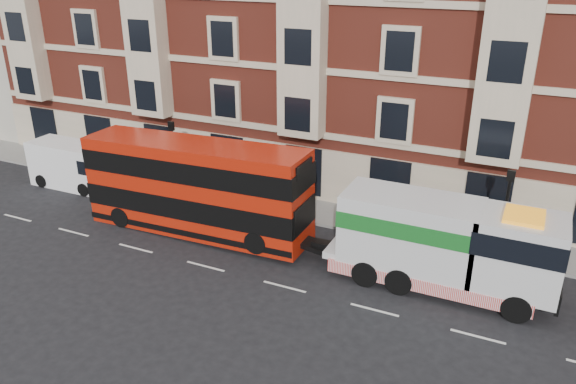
% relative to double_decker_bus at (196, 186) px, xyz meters
% --- Properties ---
extents(ground, '(120.00, 120.00, 0.00)m').
position_rel_double_decker_bus_xyz_m(ground, '(2.21, -2.81, -2.52)').
color(ground, black).
rests_on(ground, ground).
extents(sidewalk, '(90.00, 3.00, 0.15)m').
position_rel_double_decker_bus_xyz_m(sidewalk, '(2.21, 4.69, -2.45)').
color(sidewalk, slate).
rests_on(sidewalk, ground).
extents(victorian_terrace, '(45.00, 12.00, 20.40)m').
position_rel_double_decker_bus_xyz_m(victorian_terrace, '(2.71, 12.19, 7.54)').
color(victorian_terrace, maroon).
rests_on(victorian_terrace, ground).
extents(lamp_post_west, '(0.35, 0.15, 4.35)m').
position_rel_double_decker_bus_xyz_m(lamp_post_west, '(-3.79, 3.39, 0.15)').
color(lamp_post_west, black).
rests_on(lamp_post_west, sidewalk).
extents(lamp_post_east, '(0.35, 0.15, 4.35)m').
position_rel_double_decker_bus_xyz_m(lamp_post_east, '(14.21, 3.39, 0.15)').
color(lamp_post_east, black).
rests_on(lamp_post_east, sidewalk).
extents(double_decker_bus, '(11.76, 2.70, 4.76)m').
position_rel_double_decker_bus_xyz_m(double_decker_bus, '(0.00, 0.00, 0.00)').
color(double_decker_bus, '#BA1D0A').
rests_on(double_decker_bus, ground).
extents(tow_truck, '(9.42, 2.78, 3.93)m').
position_rel_double_decker_bus_xyz_m(tow_truck, '(12.06, -0.00, -0.44)').
color(tow_truck, silver).
rests_on(tow_truck, ground).
extents(box_van, '(5.23, 2.29, 2.71)m').
position_rel_double_decker_bus_xyz_m(box_van, '(-10.35, 2.00, -1.19)').
color(box_van, white).
rests_on(box_van, ground).
extents(pedestrian, '(0.74, 0.59, 1.78)m').
position_rel_double_decker_bus_xyz_m(pedestrian, '(-8.85, 4.20, -1.48)').
color(pedestrian, black).
rests_on(pedestrian, sidewalk).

